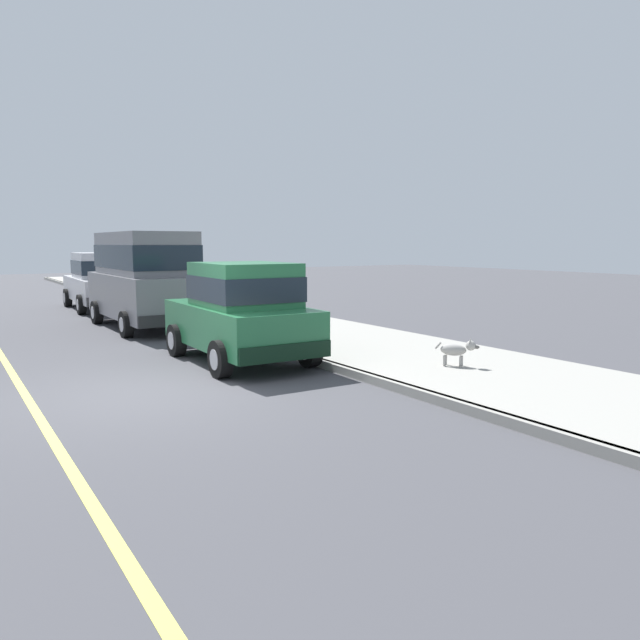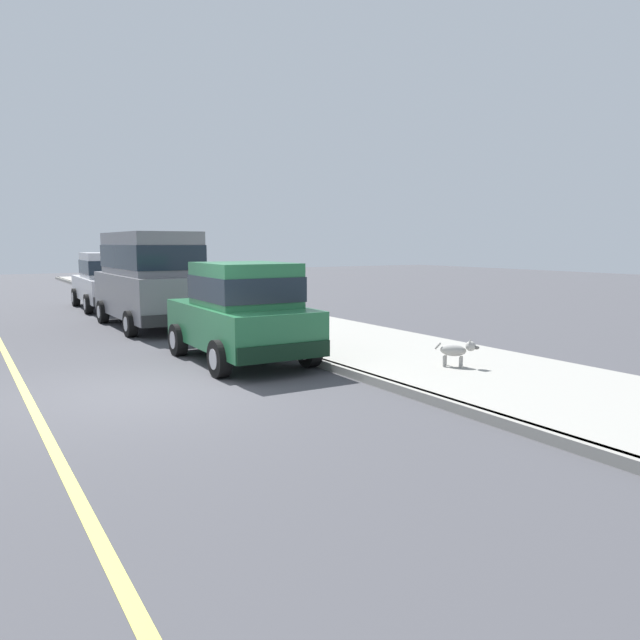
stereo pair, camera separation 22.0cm
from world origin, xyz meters
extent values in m
plane|color=#424247|center=(0.00, 0.00, 0.00)|extent=(80.00, 80.00, 0.00)
cube|color=gray|center=(3.20, 0.00, 0.07)|extent=(0.16, 64.00, 0.14)
cube|color=#99968E|center=(5.00, 0.00, 0.07)|extent=(3.60, 64.00, 0.14)
cube|color=#E0D64C|center=(-1.60, 0.00, 0.00)|extent=(0.12, 57.60, 0.01)
cube|color=#23663D|center=(2.18, 1.41, 0.70)|extent=(1.80, 3.74, 0.76)
cube|color=#23663D|center=(2.18, 1.16, 1.48)|extent=(1.56, 1.93, 0.80)
cube|color=#19232D|center=(2.18, 1.16, 1.42)|extent=(1.59, 1.97, 0.44)
cube|color=black|center=(2.22, 3.21, 0.46)|extent=(1.69, 0.24, 0.28)
cube|color=black|center=(2.14, -0.39, 0.46)|extent=(1.69, 0.24, 0.28)
cylinder|color=black|center=(1.35, 2.58, 0.32)|extent=(0.23, 0.64, 0.64)
cylinder|color=#9E9EA3|center=(1.35, 2.58, 0.32)|extent=(0.25, 0.36, 0.35)
cylinder|color=black|center=(3.07, 2.54, 0.32)|extent=(0.23, 0.64, 0.64)
cylinder|color=#9E9EA3|center=(3.07, 2.54, 0.32)|extent=(0.25, 0.36, 0.35)
cylinder|color=black|center=(1.30, 0.28, 0.32)|extent=(0.23, 0.64, 0.64)
cylinder|color=#9E9EA3|center=(1.30, 0.28, 0.32)|extent=(0.25, 0.36, 0.35)
cylinder|color=black|center=(3.02, 0.25, 0.32)|extent=(0.23, 0.64, 0.64)
cylinder|color=#9E9EA3|center=(3.02, 0.25, 0.32)|extent=(0.25, 0.36, 0.35)
cube|color=#EAEACC|center=(1.69, 3.25, 0.81)|extent=(0.28, 0.09, 0.14)
cube|color=#EAEACC|center=(2.76, 3.23, 0.81)|extent=(0.28, 0.09, 0.14)
cube|color=slate|center=(2.09, 7.01, 0.87)|extent=(1.93, 4.81, 1.10)
cube|color=slate|center=(2.09, 7.01, 1.97)|extent=(1.70, 3.81, 1.10)
cube|color=#19232D|center=(2.09, 7.01, 1.89)|extent=(1.74, 3.85, 0.61)
cube|color=#252527|center=(2.07, 9.36, 0.46)|extent=(1.86, 0.21, 0.28)
cube|color=#252527|center=(2.10, 4.66, 0.46)|extent=(1.86, 0.21, 0.28)
cylinder|color=black|center=(1.13, 8.49, 0.32)|extent=(0.22, 0.64, 0.64)
cylinder|color=#9E9EA3|center=(1.13, 8.49, 0.32)|extent=(0.24, 0.35, 0.35)
cylinder|color=black|center=(3.03, 8.51, 0.32)|extent=(0.22, 0.64, 0.64)
cylinder|color=#9E9EA3|center=(3.03, 8.51, 0.32)|extent=(0.24, 0.35, 0.35)
cylinder|color=black|center=(1.15, 5.52, 0.32)|extent=(0.22, 0.64, 0.64)
cylinder|color=#9E9EA3|center=(1.15, 5.52, 0.32)|extent=(0.24, 0.35, 0.35)
cylinder|color=black|center=(3.05, 5.53, 0.32)|extent=(0.22, 0.64, 0.64)
cylinder|color=#9E9EA3|center=(3.05, 5.53, 0.32)|extent=(0.24, 0.35, 0.35)
cube|color=#EAEACC|center=(1.48, 9.39, 1.04)|extent=(0.28, 0.08, 0.14)
cube|color=#EAEACC|center=(2.66, 9.40, 1.04)|extent=(0.28, 0.08, 0.14)
cube|color=#BCBCC1|center=(2.15, 12.37, 0.70)|extent=(1.94, 4.56, 0.76)
cube|color=#BCBCC1|center=(2.15, 12.27, 1.50)|extent=(1.65, 2.15, 0.84)
cube|color=#19232D|center=(2.15, 12.27, 1.44)|extent=(1.69, 2.19, 0.46)
cube|color=#424243|center=(2.22, 14.57, 0.46)|extent=(1.77, 0.26, 0.28)
cube|color=#424243|center=(2.08, 10.17, 0.46)|extent=(1.77, 0.26, 0.28)
cylinder|color=black|center=(1.30, 13.79, 0.32)|extent=(0.24, 0.65, 0.64)
cylinder|color=#9E9EA3|center=(1.30, 13.79, 0.32)|extent=(0.25, 0.36, 0.35)
cylinder|color=black|center=(3.10, 13.74, 0.32)|extent=(0.24, 0.65, 0.64)
cylinder|color=#9E9EA3|center=(3.10, 13.74, 0.32)|extent=(0.25, 0.36, 0.35)
cylinder|color=black|center=(1.21, 11.00, 0.32)|extent=(0.24, 0.65, 0.64)
cylinder|color=#9E9EA3|center=(1.21, 11.00, 0.32)|extent=(0.25, 0.36, 0.35)
cylinder|color=black|center=(3.01, 10.95, 0.32)|extent=(0.24, 0.65, 0.64)
cylinder|color=#9E9EA3|center=(3.01, 10.95, 0.32)|extent=(0.25, 0.36, 0.35)
cube|color=#EAEACC|center=(1.67, 14.62, 0.81)|extent=(0.28, 0.09, 0.14)
cube|color=#EAEACC|center=(2.78, 14.58, 0.81)|extent=(0.28, 0.09, 0.14)
ellipsoid|color=#999691|center=(4.79, -1.58, 0.42)|extent=(0.43, 0.47, 0.20)
cylinder|color=#999691|center=(4.92, -1.66, 0.23)|extent=(0.05, 0.05, 0.18)
cylinder|color=#999691|center=(4.82, -1.73, 0.23)|extent=(0.05, 0.05, 0.18)
cylinder|color=#999691|center=(4.75, -1.44, 0.23)|extent=(0.05, 0.05, 0.18)
cylinder|color=#999691|center=(4.66, -1.51, 0.23)|extent=(0.05, 0.05, 0.18)
sphere|color=#999691|center=(4.96, -1.81, 0.51)|extent=(0.17, 0.17, 0.17)
ellipsoid|color=#54524F|center=(5.02, -1.89, 0.49)|extent=(0.12, 0.13, 0.06)
cone|color=#999691|center=(5.00, -1.78, 0.59)|extent=(0.06, 0.06, 0.07)
cone|color=#999691|center=(4.92, -1.84, 0.59)|extent=(0.06, 0.06, 0.07)
cylinder|color=#999691|center=(4.63, -1.38, 0.48)|extent=(0.10, 0.12, 0.13)
cylinder|color=red|center=(3.65, 1.78, 0.17)|extent=(0.24, 0.24, 0.06)
cylinder|color=red|center=(3.65, 1.78, 0.47)|extent=(0.17, 0.17, 0.55)
sphere|color=red|center=(3.65, 1.78, 0.79)|extent=(0.15, 0.15, 0.15)
cylinder|color=red|center=(3.53, 1.78, 0.50)|extent=(0.10, 0.07, 0.07)
cylinder|color=red|center=(3.77, 1.78, 0.50)|extent=(0.10, 0.07, 0.07)
camera|label=1|loc=(-2.60, -8.86, 2.23)|focal=33.67mm
camera|label=2|loc=(-2.42, -8.98, 2.23)|focal=33.67mm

